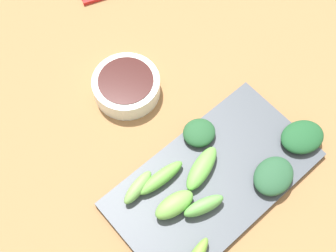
{
  "coord_description": "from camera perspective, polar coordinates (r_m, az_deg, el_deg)",
  "views": [
    {
      "loc": [
        0.22,
        -0.23,
        0.71
      ],
      "look_at": [
        -0.03,
        -0.01,
        0.05
      ],
      "focal_mm": 47.71,
      "sensor_mm": 36.0,
      "label": 1
    }
  ],
  "objects": [
    {
      "name": "broccoli_leafy_8",
      "position": [
        0.76,
        16.78,
        -1.35
      ],
      "size": [
        0.08,
        0.09,
        0.02
      ],
      "primitive_type": "ellipsoid",
      "rotation": [
        0.0,
        0.0,
        -0.31
      ],
      "color": "#1E512A",
      "rests_on": "serving_plate"
    },
    {
      "name": "broccoli_leafy_7",
      "position": [
        0.72,
        13.32,
        -6.24
      ],
      "size": [
        0.07,
        0.08,
        0.03
      ],
      "primitive_type": "ellipsoid",
      "rotation": [
        0.0,
        0.0,
        0.12
      ],
      "color": "#275334",
      "rests_on": "serving_plate"
    },
    {
      "name": "broccoli_leafy_2",
      "position": [
        0.74,
        4.0,
        -0.86
      ],
      "size": [
        0.06,
        0.06,
        0.02
      ],
      "primitive_type": "ellipsoid",
      "rotation": [
        0.0,
        0.0,
        -0.19
      ],
      "color": "#23542D",
      "rests_on": "serving_plate"
    },
    {
      "name": "broccoli_stalk_5",
      "position": [
        0.7,
        -3.86,
        -7.83
      ],
      "size": [
        0.03,
        0.07,
        0.02
      ],
      "primitive_type": "ellipsoid",
      "rotation": [
        0.0,
        0.0,
        0.22
      ],
      "color": "#76B154",
      "rests_on": "serving_plate"
    },
    {
      "name": "broccoli_stalk_1",
      "position": [
        0.7,
        -0.91,
        -6.64
      ],
      "size": [
        0.03,
        0.09,
        0.02
      ],
      "primitive_type": "ellipsoid",
      "rotation": [
        0.0,
        0.0,
        -0.05
      ],
      "color": "#68B046",
      "rests_on": "serving_plate"
    },
    {
      "name": "serving_plate",
      "position": [
        0.73,
        5.79,
        -6.79
      ],
      "size": [
        0.18,
        0.34,
        0.01
      ],
      "primitive_type": "cube",
      "color": "#464C55",
      "rests_on": "tabletop"
    },
    {
      "name": "broccoli_stalk_6",
      "position": [
        0.71,
        4.33,
        -5.41
      ],
      "size": [
        0.05,
        0.09,
        0.03
      ],
      "primitive_type": "ellipsoid",
      "rotation": [
        0.0,
        0.0,
        0.31
      ],
      "color": "#68B949",
      "rests_on": "serving_plate"
    },
    {
      "name": "broccoli_stalk_4",
      "position": [
        0.69,
        0.81,
        -10.03
      ],
      "size": [
        0.04,
        0.07,
        0.03
      ],
      "primitive_type": "ellipsoid",
      "rotation": [
        0.0,
        0.0,
        -0.12
      ],
      "color": "#75B74C",
      "rests_on": "serving_plate"
    },
    {
      "name": "tabletop",
      "position": [
        0.77,
        2.06,
        -1.95
      ],
      "size": [
        2.1,
        2.1,
        0.02
      ],
      "primitive_type": "cube",
      "color": "#996C41",
      "rests_on": "ground"
    },
    {
      "name": "sauce_bowl",
      "position": [
        0.79,
        -5.33,
        5.18
      ],
      "size": [
        0.12,
        0.12,
        0.04
      ],
      "color": "white",
      "rests_on": "tabletop"
    },
    {
      "name": "broccoli_stalk_0",
      "position": [
        0.69,
        4.58,
        -10.15
      ],
      "size": [
        0.04,
        0.07,
        0.03
      ],
      "primitive_type": "ellipsoid",
      "rotation": [
        0.0,
        0.0,
        -0.29
      ],
      "color": "#66B451",
      "rests_on": "serving_plate"
    }
  ]
}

